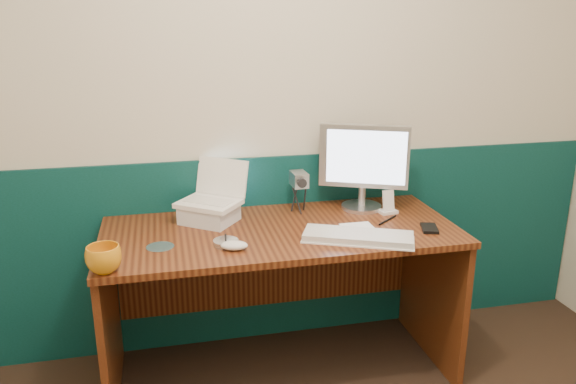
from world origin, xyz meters
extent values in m
cube|color=beige|center=(0.00, 1.75, 1.25)|extent=(3.50, 0.04, 2.50)
cube|color=#07302D|center=(0.00, 1.74, 0.50)|extent=(3.48, 0.02, 1.00)
cube|color=#3C170A|center=(-0.07, 1.38, 0.38)|extent=(1.60, 0.70, 0.75)
cube|color=white|center=(-0.38, 1.54, 0.79)|extent=(0.30, 0.30, 0.08)
cube|color=silver|center=(0.23, 1.17, 0.76)|extent=(0.49, 0.33, 0.03)
ellipsoid|color=silver|center=(0.28, 1.15, 0.77)|extent=(0.11, 0.08, 0.03)
ellipsoid|color=silver|center=(-0.31, 1.19, 0.77)|extent=(0.13, 0.09, 0.04)
imported|color=orange|center=(-0.81, 1.08, 0.80)|extent=(0.15, 0.15, 0.10)
cylinder|color=silver|center=(-0.33, 1.24, 0.76)|extent=(0.11, 0.11, 0.02)
cylinder|color=#B2B7C2|center=(-0.61, 1.29, 0.75)|extent=(0.12, 0.12, 0.00)
cylinder|color=black|center=(0.44, 1.37, 0.75)|extent=(0.13, 0.10, 0.01)
cube|color=white|center=(0.28, 1.33, 0.75)|extent=(0.14, 0.10, 0.00)
cube|color=white|center=(0.49, 1.48, 0.76)|extent=(0.09, 0.08, 0.02)
cube|color=white|center=(0.49, 1.48, 0.82)|extent=(0.06, 0.04, 0.10)
cube|color=black|center=(0.58, 1.22, 0.76)|extent=(0.10, 0.13, 0.01)
camera|label=1|loc=(-0.56, -0.95, 1.66)|focal=35.00mm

